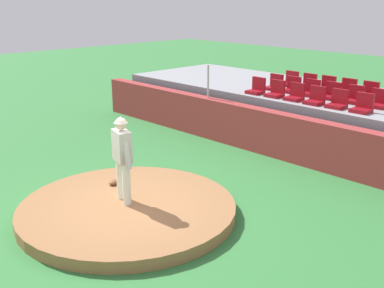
{
  "coord_description": "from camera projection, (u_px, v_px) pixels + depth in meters",
  "views": [
    {
      "loc": [
        7.41,
        -5.25,
        4.36
      ],
      "look_at": [
        0.0,
        1.86,
        1.14
      ],
      "focal_mm": 44.28,
      "sensor_mm": 36.0,
      "label": 1
    }
  ],
  "objects": [
    {
      "name": "stadium_chair_1",
      "position": [
        276.0,
        92.0,
        14.3
      ],
      "size": [
        0.48,
        0.44,
        0.5
      ],
      "rotation": [
        0.0,
        0.0,
        3.14
      ],
      "color": "maroon",
      "rests_on": "bleacher_platform"
    },
    {
      "name": "stadium_chair_4",
      "position": [
        338.0,
        102.0,
        12.9
      ],
      "size": [
        0.48,
        0.44,
        0.5
      ],
      "rotation": [
        0.0,
        0.0,
        3.14
      ],
      "color": "maroon",
      "rests_on": "bleacher_platform"
    },
    {
      "name": "pitchers_mound",
      "position": [
        128.0,
        209.0,
        9.84
      ],
      "size": [
        4.49,
        4.49,
        0.24
      ],
      "primitive_type": "cylinder",
      "color": "#9B6941",
      "rests_on": "ground_plane"
    },
    {
      "name": "pitcher",
      "position": [
        122.0,
        153.0,
        9.62
      ],
      "size": [
        0.82,
        0.4,
        1.84
      ],
      "rotation": [
        0.0,
        0.0,
        -0.28
      ],
      "color": "white",
      "rests_on": "pitchers_mound"
    },
    {
      "name": "stadium_chair_14",
      "position": [
        327.0,
        87.0,
        15.04
      ],
      "size": [
        0.48,
        0.44,
        0.5
      ],
      "rotation": [
        0.0,
        0.0,
        3.14
      ],
      "color": "maroon",
      "rests_on": "bleacher_platform"
    },
    {
      "name": "stadium_chair_9",
      "position": [
        332.0,
        94.0,
        13.98
      ],
      "size": [
        0.48,
        0.44,
        0.5
      ],
      "rotation": [
        0.0,
        0.0,
        3.14
      ],
      "color": "maroon",
      "rests_on": "bleacher_platform"
    },
    {
      "name": "bleacher_platform",
      "position": [
        331.0,
        117.0,
        14.92
      ],
      "size": [
        15.03,
        4.27,
        1.44
      ],
      "primitive_type": "cube",
      "color": "#919399",
      "rests_on": "ground_plane"
    },
    {
      "name": "fence_post_left",
      "position": [
        208.0,
        82.0,
        14.82
      ],
      "size": [
        0.06,
        0.06,
        1.04
      ],
      "primitive_type": "cylinder",
      "color": "silver",
      "rests_on": "brick_barrier"
    },
    {
      "name": "stadium_chair_10",
      "position": [
        354.0,
        97.0,
        13.48
      ],
      "size": [
        0.48,
        0.44,
        0.5
      ],
      "rotation": [
        0.0,
        0.0,
        3.14
      ],
      "color": "maroon",
      "rests_on": "bleacher_platform"
    },
    {
      "name": "brick_barrier",
      "position": [
        281.0,
        136.0,
        13.19
      ],
      "size": [
        15.79,
        0.4,
        1.28
      ],
      "primitive_type": "cube",
      "color": "#A03535",
      "rests_on": "ground_plane"
    },
    {
      "name": "fielding_glove",
      "position": [
        115.0,
        182.0,
        10.81
      ],
      "size": [
        0.23,
        0.32,
        0.11
      ],
      "primitive_type": "ellipsoid",
      "rotation": [
        0.0,
        0.0,
        4.8
      ],
      "color": "brown",
      "rests_on": "pitchers_mound"
    },
    {
      "name": "stadium_chair_7",
      "position": [
        292.0,
        88.0,
        14.93
      ],
      "size": [
        0.48,
        0.44,
        0.5
      ],
      "rotation": [
        0.0,
        0.0,
        3.14
      ],
      "color": "maroon",
      "rests_on": "bleacher_platform"
    },
    {
      "name": "stadium_chair_0",
      "position": [
        257.0,
        88.0,
        14.78
      ],
      "size": [
        0.48,
        0.44,
        0.5
      ],
      "rotation": [
        0.0,
        0.0,
        3.14
      ],
      "color": "maroon",
      "rests_on": "bleacher_platform"
    },
    {
      "name": "stadium_chair_8",
      "position": [
        311.0,
        91.0,
        14.42
      ],
      "size": [
        0.48,
        0.44,
        0.5
      ],
      "rotation": [
        0.0,
        0.0,
        3.14
      ],
      "color": "maroon",
      "rests_on": "bleacher_platform"
    },
    {
      "name": "stadium_chair_16",
      "position": [
        369.0,
        93.0,
        14.06
      ],
      "size": [
        0.48,
        0.44,
        0.5
      ],
      "rotation": [
        0.0,
        0.0,
        3.14
      ],
      "color": "maroon",
      "rests_on": "bleacher_platform"
    },
    {
      "name": "stadium_chair_13",
      "position": [
        308.0,
        84.0,
        15.48
      ],
      "size": [
        0.48,
        0.44,
        0.5
      ],
      "rotation": [
        0.0,
        0.0,
        3.14
      ],
      "color": "maroon",
      "rests_on": "bleacher_platform"
    },
    {
      "name": "stadium_chair_3",
      "position": [
        315.0,
        99.0,
        13.34
      ],
      "size": [
        0.48,
        0.44,
        0.5
      ],
      "rotation": [
        0.0,
        0.0,
        3.14
      ],
      "color": "maroon",
      "rests_on": "bleacher_platform"
    },
    {
      "name": "stadium_chair_5",
      "position": [
        363.0,
        106.0,
        12.4
      ],
      "size": [
        0.48,
        0.44,
        0.5
      ],
      "rotation": [
        0.0,
        0.0,
        3.14
      ],
      "color": "maroon",
      "rests_on": "bleacher_platform"
    },
    {
      "name": "stadium_chair_12",
      "position": [
        290.0,
        81.0,
        15.99
      ],
      "size": [
        0.48,
        0.44,
        0.5
      ],
      "rotation": [
        0.0,
        0.0,
        3.14
      ],
      "color": "maroon",
      "rests_on": "bleacher_platform"
    },
    {
      "name": "stadium_chair_11",
      "position": [
        378.0,
        102.0,
        12.95
      ],
      "size": [
        0.48,
        0.44,
        0.5
      ],
      "rotation": [
        0.0,
        0.0,
        3.14
      ],
      "color": "maroon",
      "rests_on": "bleacher_platform"
    },
    {
      "name": "ground_plane",
      "position": [
        128.0,
        215.0,
        9.87
      ],
      "size": [
        60.0,
        60.0,
        0.0
      ],
      "primitive_type": "plane",
      "color": "#347B3A"
    },
    {
      "name": "stadium_chair_2",
      "position": [
        295.0,
        95.0,
        13.83
      ],
      "size": [
        0.48,
        0.44,
        0.5
      ],
      "rotation": [
        0.0,
        0.0,
        3.14
      ],
      "color": "maroon",
      "rests_on": "bleacher_platform"
    },
    {
      "name": "stadium_chair_15",
      "position": [
        347.0,
        90.0,
        14.57
      ],
      "size": [
        0.48,
        0.44,
        0.5
      ],
      "rotation": [
        0.0,
        0.0,
        3.14
      ],
      "color": "maroon",
      "rests_on": "bleacher_platform"
    },
    {
      "name": "baseball",
      "position": [
        120.0,
        191.0,
        10.33
      ],
      "size": [
        0.07,
        0.07,
        0.07
      ],
      "primitive_type": "sphere",
      "color": "white",
      "rests_on": "pitchers_mound"
    },
    {
      "name": "stadium_chair_6",
      "position": [
        275.0,
        85.0,
        15.37
      ],
      "size": [
        0.48,
        0.44,
        0.5
      ],
      "rotation": [
        0.0,
        0.0,
        3.14
      ],
      "color": "maroon",
      "rests_on": "bleacher_platform"
    }
  ]
}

